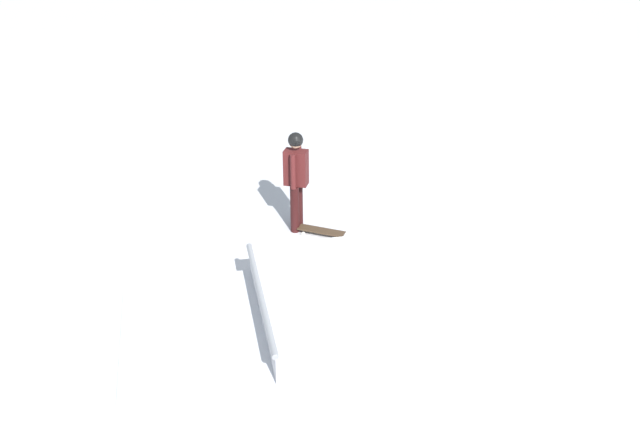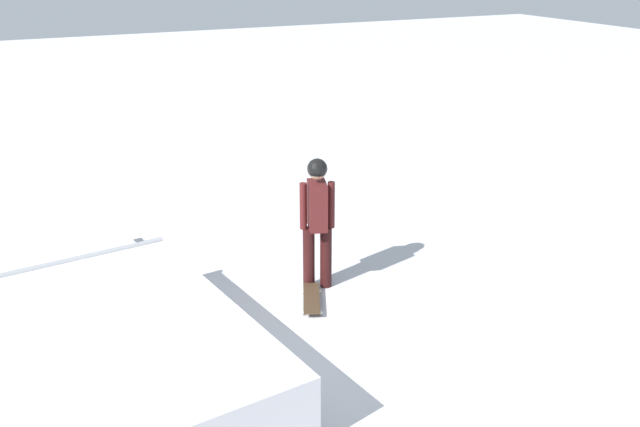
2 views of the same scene
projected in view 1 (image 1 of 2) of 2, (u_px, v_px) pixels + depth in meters
name	position (u px, v px, depth m)	size (l,w,h in m)	color
ground_plane	(401.00, 300.00, 10.57)	(60.00, 60.00, 0.00)	silver
skate_ramp	(360.00, 308.00, 9.83)	(5.70, 3.30, 0.74)	silver
skater	(296.00, 174.00, 12.06)	(0.43, 0.42, 1.73)	black
skateboard	(321.00, 231.00, 12.27)	(0.81, 0.51, 0.09)	#3F2D1E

